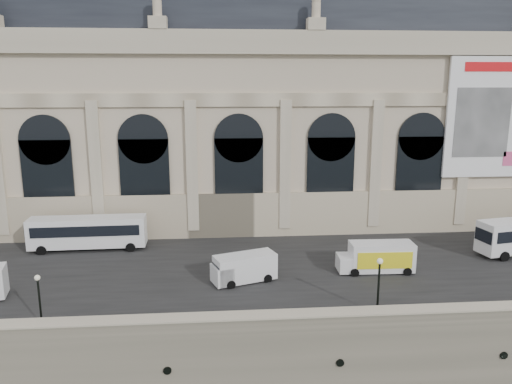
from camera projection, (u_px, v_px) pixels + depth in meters
quay at (264, 228)px, 69.02m from camera, size 160.00×70.00×6.00m
street at (285, 261)px, 47.93m from camera, size 160.00×24.00×0.06m
parapet at (311, 320)px, 34.76m from camera, size 160.00×1.40×1.21m
museum at (219, 108)px, 60.89m from camera, size 69.00×18.70×29.10m
bus_left at (88, 232)px, 50.74m from camera, size 11.68×2.93×3.42m
van_c at (241, 268)px, 42.64m from camera, size 5.83×3.73×2.43m
box_truck at (377, 257)px, 44.94m from camera, size 6.85×2.59×2.74m
lamp_left at (40, 301)px, 34.78m from camera, size 0.39×0.39×3.84m
lamp_right at (379, 287)px, 36.57m from camera, size 0.45×0.45×4.37m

